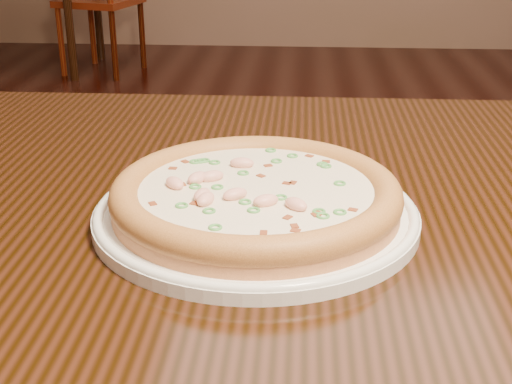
{
  "coord_description": "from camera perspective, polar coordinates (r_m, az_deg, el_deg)",
  "views": [
    {
      "loc": [
        -0.26,
        -0.72,
        1.04
      ],
      "look_at": [
        -0.3,
        -0.11,
        0.78
      ],
      "focal_mm": 50.0,
      "sensor_mm": 36.0,
      "label": 1
    }
  ],
  "objects": [
    {
      "name": "chair_b",
      "position": [
        4.54,
        -11.8,
        14.78
      ],
      "size": [
        0.51,
        0.51,
        0.95
      ],
      "color": "#561009",
      "rests_on": "ground"
    },
    {
      "name": "pizza",
      "position": [
        0.66,
        -0.02,
        -0.23
      ],
      "size": [
        0.27,
        0.27,
        0.03
      ],
      "color": "#C9814C",
      "rests_on": "plate"
    },
    {
      "name": "hero_table",
      "position": [
        0.77,
        9.3,
        -7.67
      ],
      "size": [
        1.2,
        0.8,
        0.75
      ],
      "color": "black",
      "rests_on": "ground"
    },
    {
      "name": "plate",
      "position": [
        0.67,
        0.0,
        -1.67
      ],
      "size": [
        0.31,
        0.31,
        0.02
      ],
      "color": "white",
      "rests_on": "hero_table"
    }
  ]
}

